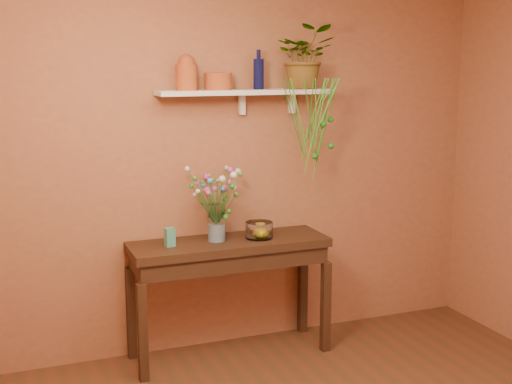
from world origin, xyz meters
The scene contains 13 objects.
room centered at (0.00, 0.00, 1.35)m, with size 4.04×4.04×2.70m.
sideboard centered at (-0.13, 1.75, 0.74)m, with size 1.43×0.46×0.87m.
wall_shelf centered at (0.06, 1.87, 1.92)m, with size 1.30×0.24×0.19m.
terracotta_jug centered at (-0.39, 1.87, 2.06)m, with size 0.19×0.19×0.25m.
terracotta_pot centered at (-0.15, 1.89, 2.00)m, with size 0.20×0.20×0.12m, color #AA391C.
blue_bottle centered at (0.14, 1.87, 2.05)m, with size 0.09×0.09×0.28m.
spider_plant centered at (0.50, 1.85, 2.17)m, with size 0.41×0.36×0.46m, color #23721A.
plant_fronds centered at (0.54, 1.70, 1.68)m, with size 0.49×0.28×0.76m.
glass_vase centered at (-0.22, 1.76, 0.98)m, with size 0.13×0.13×0.27m.
bouquet centered at (-0.21, 1.75, 1.25)m, with size 0.43×0.45×0.42m.
glass_bowl centered at (0.10, 1.73, 0.92)m, with size 0.20×0.20×0.12m.
lemon centered at (0.11, 1.74, 0.91)m, with size 0.07×0.07×0.07m, color yellow.
carton centered at (-0.57, 1.74, 0.94)m, with size 0.07×0.05×0.13m, color teal.
Camera 1 is at (-1.66, -2.71, 2.11)m, focal length 47.47 mm.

